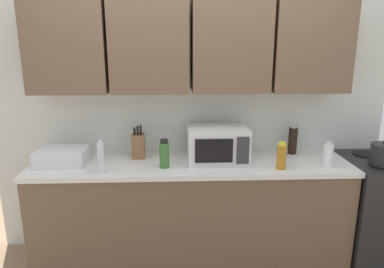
# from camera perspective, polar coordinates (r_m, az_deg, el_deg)

# --- Properties ---
(wall_back_with_cabinets) EXTENTS (3.42, 0.38, 2.60)m
(wall_back_with_cabinets) POSITION_cam_1_polar(r_m,az_deg,el_deg) (2.94, -0.32, 9.58)
(wall_back_with_cabinets) COLOR silver
(wall_back_with_cabinets) RESTS_ON ground_plane
(counter_run) EXTENTS (2.55, 0.63, 0.90)m
(counter_run) POSITION_cam_1_polar(r_m,az_deg,el_deg) (3.03, -0.13, -12.59)
(counter_run) COLOR brown
(counter_run) RESTS_ON ground_plane
(kettle) EXTENTS (0.20, 0.20, 0.20)m
(kettle) POSITION_cam_1_polar(r_m,az_deg,el_deg) (3.11, 28.69, -2.92)
(kettle) COLOR black
(kettle) RESTS_ON stove_range
(microwave) EXTENTS (0.48, 0.37, 0.28)m
(microwave) POSITION_cam_1_polar(r_m,az_deg,el_deg) (2.85, 4.18, -1.65)
(microwave) COLOR silver
(microwave) RESTS_ON counter_run
(dish_rack) EXTENTS (0.38, 0.30, 0.12)m
(dish_rack) POSITION_cam_1_polar(r_m,az_deg,el_deg) (2.97, -20.25, -3.44)
(dish_rack) COLOR silver
(dish_rack) RESTS_ON counter_run
(knife_block) EXTENTS (0.10, 0.12, 0.28)m
(knife_block) POSITION_cam_1_polar(r_m,az_deg,el_deg) (2.96, -8.71, -1.85)
(knife_block) COLOR brown
(knife_block) RESTS_ON counter_run
(bottle_green_oil) EXTENTS (0.08, 0.08, 0.22)m
(bottle_green_oil) POSITION_cam_1_polar(r_m,az_deg,el_deg) (2.71, -4.50, -3.26)
(bottle_green_oil) COLOR #386B2D
(bottle_green_oil) RESTS_ON counter_run
(bottle_clear_tall) EXTENTS (0.05, 0.05, 0.25)m
(bottle_clear_tall) POSITION_cam_1_polar(r_m,az_deg,el_deg) (2.67, -14.54, -3.73)
(bottle_clear_tall) COLOR silver
(bottle_clear_tall) RESTS_ON counter_run
(bottle_soy_dark) EXTENTS (0.07, 0.07, 0.25)m
(bottle_soy_dark) POSITION_cam_1_polar(r_m,az_deg,el_deg) (3.15, 16.02, -0.98)
(bottle_soy_dark) COLOR black
(bottle_soy_dark) RESTS_ON counter_run
(bottle_white_jar) EXTENTS (0.08, 0.08, 0.20)m
(bottle_white_jar) POSITION_cam_1_polar(r_m,az_deg,el_deg) (2.92, 21.16, -3.17)
(bottle_white_jar) COLOR white
(bottle_white_jar) RESTS_ON counter_run
(bottle_amber_vinegar) EXTENTS (0.07, 0.07, 0.21)m
(bottle_amber_vinegar) POSITION_cam_1_polar(r_m,az_deg,el_deg) (2.75, 14.30, -3.50)
(bottle_amber_vinegar) COLOR #AD701E
(bottle_amber_vinegar) RESTS_ON counter_run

